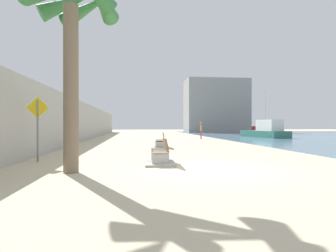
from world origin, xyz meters
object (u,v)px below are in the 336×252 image
Objects in this scene: boat_mid_bay at (266,131)px; boat_distant at (266,129)px; palm_tree at (72,17)px; bench_far at (161,144)px; bench_near at (160,157)px; pedestrian_sign at (38,122)px; person_walking at (201,129)px.

boat_mid_bay is 13.38m from boat_distant.
palm_tree is 2.89× the size of bench_far.
boat_distant reaches higher than boat_mid_bay.
bench_near is (2.87, 1.77, -4.56)m from palm_tree.
boat_distant is at bearing 64.26° from boat_mid_bay.
bench_near is 0.84× the size of pedestrian_sign.
person_walking is 8.33m from boat_mid_bay.
palm_tree reaches higher than bench_far.
pedestrian_sign reaches higher than bench_near.
boat_distant is (18.97, 24.87, 0.55)m from bench_far.
boat_distant reaches higher than bench_far.
bench_near is 24.64m from boat_mid_bay.
boat_mid_bay is at bearing 44.24° from bench_far.
bench_far is 0.31× the size of boat_distant.
person_walking is at bearing -164.58° from boat_mid_bay.
person_walking is (8.70, 19.93, -3.78)m from palm_tree.
pedestrian_sign is at bearing -127.76° from boat_distant.
palm_tree is 22.07m from person_walking.
boat_mid_bay is 26.94m from pedestrian_sign.
bench_near is at bearing 31.59° from palm_tree.
boat_distant is at bearing 52.24° from pedestrian_sign.
boat_mid_bay is at bearing 15.42° from person_walking.
pedestrian_sign is at bearing 125.02° from palm_tree.
bench_near is at bearing -107.78° from person_walking.
bench_far is 8.70m from pedestrian_sign.
bench_far is at bearing -127.34° from boat_distant.
bench_near and bench_far have the same top height.
pedestrian_sign is at bearing 169.18° from bench_near.
palm_tree is 41.15m from boat_distant.
boat_distant is at bearing 45.87° from person_walking.
bench_far is at bearing -115.84° from person_walking.
boat_mid_bay is at bearing 55.79° from bench_near.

